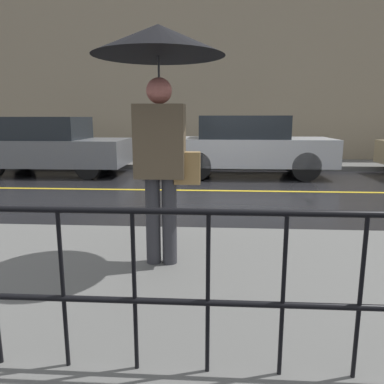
% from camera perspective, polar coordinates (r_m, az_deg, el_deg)
% --- Properties ---
extents(ground_plane, '(80.00, 80.00, 0.00)m').
position_cam_1_polar(ground_plane, '(8.00, 4.75, 0.19)').
color(ground_plane, black).
extents(sidewalk_near, '(28.00, 3.04, 0.14)m').
position_cam_1_polar(sidewalk_near, '(3.47, 6.22, -13.83)').
color(sidewalk_near, '#60605E').
rests_on(sidewalk_near, ground_plane).
extents(sidewalk_far, '(28.00, 1.87, 0.14)m').
position_cam_1_polar(sidewalk_far, '(12.07, 4.39, 4.29)').
color(sidewalk_far, '#60605E').
rests_on(sidewalk_far, ground_plane).
extents(lane_marking, '(25.20, 0.12, 0.01)m').
position_cam_1_polar(lane_marking, '(8.00, 4.75, 0.21)').
color(lane_marking, gold).
rests_on(lane_marking, ground_plane).
extents(building_storefront, '(28.00, 0.30, 5.41)m').
position_cam_1_polar(building_storefront, '(13.12, 4.52, 16.38)').
color(building_storefront, gray).
rests_on(building_storefront, ground_plane).
extents(railing_foreground, '(12.00, 0.04, 0.94)m').
position_cam_1_polar(railing_foreground, '(2.04, 8.21, -11.97)').
color(railing_foreground, black).
rests_on(railing_foreground, sidewalk_near).
extents(pedestrian, '(1.18, 1.18, 2.20)m').
position_cam_1_polar(pedestrian, '(3.50, -5.01, 17.52)').
color(pedestrian, '#333338').
rests_on(pedestrian, sidewalk_near).
extents(car_grey, '(4.06, 1.84, 1.55)m').
position_cam_1_polar(car_grey, '(10.95, -20.81, 6.59)').
color(car_grey, slate).
rests_on(car_grey, ground_plane).
extents(car_silver, '(4.30, 1.71, 1.58)m').
position_cam_1_polar(car_silver, '(10.02, 8.40, 7.00)').
color(car_silver, '#B2B5BA').
rests_on(car_silver, ground_plane).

